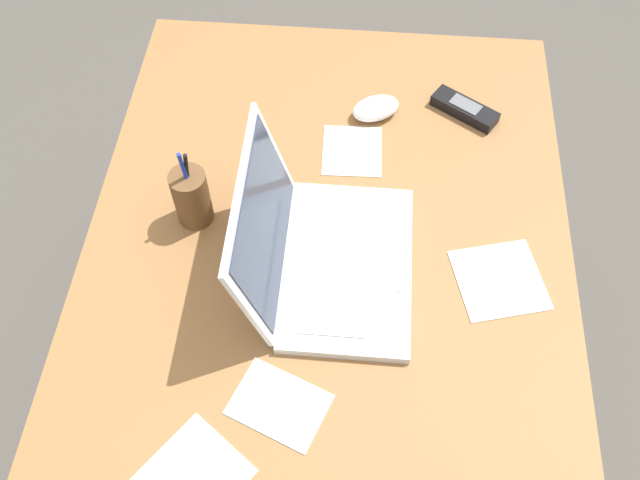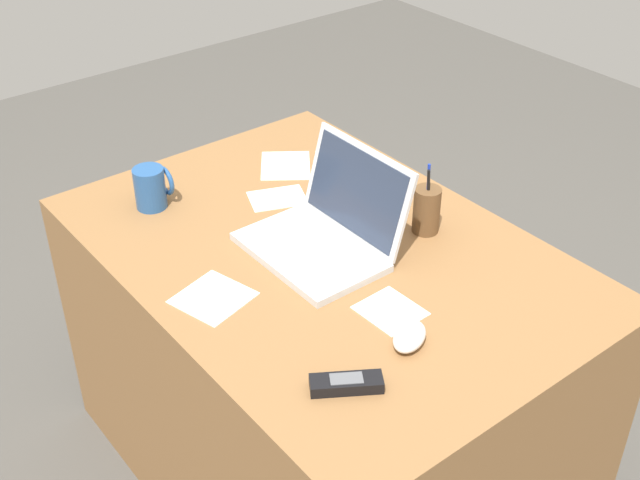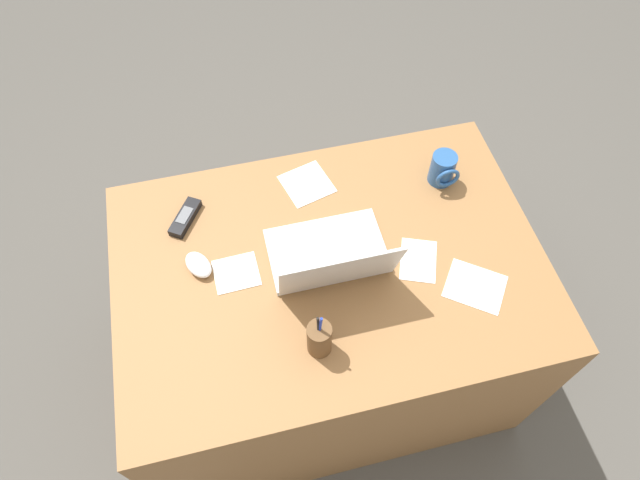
{
  "view_description": "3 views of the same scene",
  "coord_description": "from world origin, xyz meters",
  "px_view_note": "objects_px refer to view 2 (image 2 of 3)",
  "views": [
    {
      "loc": [
        -0.61,
        -0.04,
        1.76
      ],
      "look_at": [
        -0.0,
        0.01,
        0.83
      ],
      "focal_mm": 38.6,
      "sensor_mm": 36.0,
      "label": 1
    },
    {
      "loc": [
        1.23,
        -0.98,
        1.82
      ],
      "look_at": [
        0.04,
        -0.04,
        0.8
      ],
      "focal_mm": 46.44,
      "sensor_mm": 36.0,
      "label": 2
    },
    {
      "loc": [
        0.22,
        0.78,
        2.12
      ],
      "look_at": [
        0.02,
        -0.05,
        0.8
      ],
      "focal_mm": 31.22,
      "sensor_mm": 36.0,
      "label": 3
    }
  ],
  "objects_px": {
    "coffee_mug_white": "(151,187)",
    "cordless_phone": "(346,384)",
    "laptop": "(325,231)",
    "computer_mouse": "(409,337)",
    "pen_holder": "(427,210)"
  },
  "relations": [
    {
      "from": "coffee_mug_white",
      "to": "cordless_phone",
      "type": "distance_m",
      "value": 0.8
    },
    {
      "from": "laptop",
      "to": "computer_mouse",
      "type": "height_order",
      "value": "laptop"
    },
    {
      "from": "computer_mouse",
      "to": "cordless_phone",
      "type": "bearing_deg",
      "value": -110.56
    },
    {
      "from": "pen_holder",
      "to": "cordless_phone",
      "type": "bearing_deg",
      "value": -58.9
    },
    {
      "from": "pen_holder",
      "to": "computer_mouse",
      "type": "bearing_deg",
      "value": -48.55
    },
    {
      "from": "coffee_mug_white",
      "to": "computer_mouse",
      "type": "bearing_deg",
      "value": 10.35
    },
    {
      "from": "computer_mouse",
      "to": "coffee_mug_white",
      "type": "relative_size",
      "value": 0.92
    },
    {
      "from": "laptop",
      "to": "pen_holder",
      "type": "relative_size",
      "value": 1.88
    },
    {
      "from": "cordless_phone",
      "to": "pen_holder",
      "type": "relative_size",
      "value": 0.78
    },
    {
      "from": "laptop",
      "to": "computer_mouse",
      "type": "bearing_deg",
      "value": -12.21
    },
    {
      "from": "computer_mouse",
      "to": "coffee_mug_white",
      "type": "height_order",
      "value": "coffee_mug_white"
    },
    {
      "from": "laptop",
      "to": "computer_mouse",
      "type": "relative_size",
      "value": 3.43
    },
    {
      "from": "laptop",
      "to": "coffee_mug_white",
      "type": "relative_size",
      "value": 3.15
    },
    {
      "from": "coffee_mug_white",
      "to": "cordless_phone",
      "type": "relative_size",
      "value": 0.77
    },
    {
      "from": "laptop",
      "to": "computer_mouse",
      "type": "xyz_separation_m",
      "value": [
        0.37,
        -0.08,
        -0.03
      ]
    }
  ]
}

